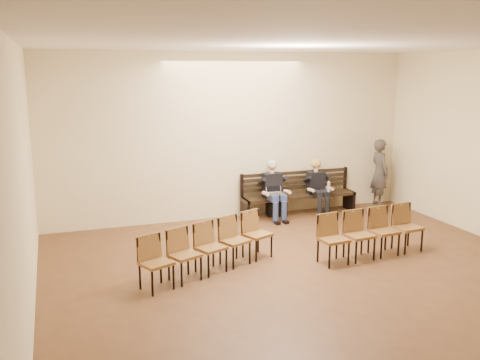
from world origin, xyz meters
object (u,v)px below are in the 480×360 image
object	(u,v)px
laptop	(276,194)
seated_man	(274,191)
chair_row_front	(211,248)
water_bottle	(328,192)
bag	(276,208)
chair_row_back	(372,233)
bench	(299,204)
passerby	(380,168)
seated_woman	(318,191)

from	to	relation	value
laptop	seated_man	bearing A→B (deg)	73.93
chair_row_front	water_bottle	bearing A→B (deg)	11.08
laptop	bag	size ratio (longest dim) A/B	0.81
seated_man	laptop	world-z (taller)	seated_man
water_bottle	laptop	bearing A→B (deg)	173.09
water_bottle	chair_row_back	xyz separation A→B (m)	(-0.50, -2.43, -0.16)
bench	bag	xyz separation A→B (m)	(-0.49, 0.10, -0.07)
laptop	bag	distance (m)	0.59
passerby	chair_row_front	distance (m)	5.62
bench	bag	distance (m)	0.51
water_bottle	bag	world-z (taller)	water_bottle
bag	chair_row_back	xyz separation A→B (m)	(0.48, -2.95, 0.26)
chair_row_back	water_bottle	bearing A→B (deg)	72.83
seated_woman	chair_row_front	bearing A→B (deg)	-141.94
seated_woman	chair_row_back	world-z (taller)	seated_woman
chair_row_front	chair_row_back	size ratio (longest dim) A/B	1.22
laptop	chair_row_front	size ratio (longest dim) A/B	0.14
laptop	chair_row_back	distance (m)	2.66
passerby	chair_row_back	xyz separation A→B (m)	(-2.11, -2.95, -0.49)
seated_woman	bag	distance (m)	0.98
bench	laptop	size ratio (longest dim) A/B	7.67
water_bottle	chair_row_back	distance (m)	2.48
chair_row_front	seated_man	bearing A→B (deg)	26.76
water_bottle	bag	xyz separation A→B (m)	(-0.98, 0.52, -0.41)
passerby	chair_row_front	world-z (taller)	passerby
bench	laptop	xyz separation A→B (m)	(-0.67, -0.28, 0.35)
bag	chair_row_front	bearing A→B (deg)	-130.33
bench	bag	bearing A→B (deg)	168.51
bench	bag	world-z (taller)	bench
bench	chair_row_front	size ratio (longest dim) A/B	1.06
passerby	water_bottle	bearing A→B (deg)	111.99
chair_row_front	bag	bearing A→B (deg)	27.06
seated_woman	laptop	size ratio (longest dim) A/B	3.16
laptop	chair_row_back	world-z (taller)	chair_row_back
seated_man	chair_row_back	xyz separation A→B (m)	(0.65, -2.73, -0.19)
seated_man	laptop	xyz separation A→B (m)	(-0.02, -0.16, -0.02)
seated_woman	water_bottle	distance (m)	0.32
laptop	passerby	size ratio (longest dim) A/B	0.19
bench	seated_man	xyz separation A→B (m)	(-0.66, -0.12, 0.37)
water_bottle	passerby	bearing A→B (deg)	17.84
laptop	water_bottle	distance (m)	1.17
bench	water_bottle	size ratio (longest dim) A/B	11.06
bench	water_bottle	xyz separation A→B (m)	(0.49, -0.42, 0.34)
seated_woman	laptop	world-z (taller)	seated_woman
chair_row_front	passerby	bearing A→B (deg)	6.33
seated_woman	water_bottle	size ratio (longest dim) A/B	4.56
bench	laptop	distance (m)	0.81
seated_man	passerby	size ratio (longest dim) A/B	0.66
laptop	passerby	world-z (taller)	passerby
bag	passerby	xyz separation A→B (m)	(2.60, 0.00, 0.75)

